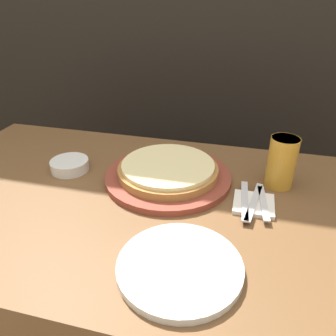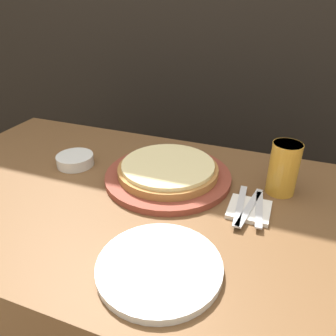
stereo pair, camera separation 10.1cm
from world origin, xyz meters
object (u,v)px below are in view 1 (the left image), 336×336
object	(u,v)px
dinner_plate	(180,267)
spoon	(263,203)
beer_glass	(282,160)
pizza_on_board	(168,172)
fork	(245,200)
dinner_knife	(254,201)
side_bowl	(70,165)

from	to	relation	value
dinner_plate	spoon	size ratio (longest dim) A/B	1.63
beer_glass	spoon	world-z (taller)	beer_glass
pizza_on_board	spoon	size ratio (longest dim) A/B	2.37
fork	dinner_knife	distance (m)	0.03
beer_glass	side_bowl	bearing A→B (deg)	-173.62
fork	pizza_on_board	bearing A→B (deg)	161.40
fork	spoon	bearing A→B (deg)	-0.00
pizza_on_board	beer_glass	world-z (taller)	beer_glass
side_bowl	spoon	bearing A→B (deg)	-5.36
dinner_plate	beer_glass	bearing A→B (deg)	62.34
dinner_knife	spoon	distance (m)	0.03
beer_glass	dinner_plate	xyz separation A→B (m)	(-0.22, -0.41, -0.08)
dinner_plate	pizza_on_board	bearing A→B (deg)	108.09
beer_glass	dinner_knife	xyz separation A→B (m)	(-0.07, -0.13, -0.07)
beer_glass	fork	distance (m)	0.18
side_bowl	spoon	distance (m)	0.62
dinner_knife	fork	bearing A→B (deg)	180.00
side_bowl	spoon	size ratio (longest dim) A/B	0.74
dinner_knife	beer_glass	bearing A→B (deg)	62.59
beer_glass	fork	world-z (taller)	beer_glass
side_bowl	fork	size ratio (longest dim) A/B	0.63
beer_glass	dinner_knife	distance (m)	0.16
beer_glass	dinner_knife	size ratio (longest dim) A/B	0.80
dinner_plate	dinner_knife	size ratio (longest dim) A/B	1.39
dinner_plate	dinner_knife	bearing A→B (deg)	62.23
beer_glass	dinner_plate	distance (m)	0.47
fork	dinner_knife	xyz separation A→B (m)	(0.03, -0.00, 0.00)
fork	dinner_plate	bearing A→B (deg)	-113.60
pizza_on_board	dinner_knife	bearing A→B (deg)	-16.94
dinner_plate	spoon	bearing A→B (deg)	58.36
spoon	beer_glass	bearing A→B (deg)	71.82
dinner_plate	fork	size ratio (longest dim) A/B	1.39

